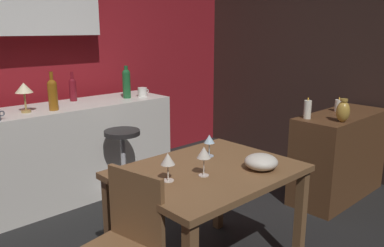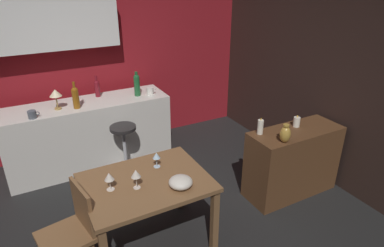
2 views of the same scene
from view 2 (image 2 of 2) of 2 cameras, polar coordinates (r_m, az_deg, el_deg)
ground_plane at (r=3.64m, az=-9.84°, el=-17.79°), size 9.00×9.00×0.00m
wall_kitchen_back at (r=4.84m, az=-20.03°, el=11.00°), size 5.20×0.33×2.60m
wall_side_right at (r=4.52m, az=19.78°, el=8.67°), size 0.10×4.40×2.60m
dining_table at (r=3.09m, az=-7.82°, el=-11.19°), size 1.10×0.85×0.74m
kitchen_counter at (r=4.66m, az=-17.07°, el=-1.74°), size 2.10×0.60×0.90m
sideboard_cabinet at (r=4.08m, az=16.80°, el=-6.29°), size 1.10×0.44×0.82m
chair_near_window at (r=3.05m, az=-19.89°, el=-16.90°), size 0.47×0.47×0.87m
bar_stool at (r=4.30m, az=-11.41°, el=-4.49°), size 0.34×0.34×0.71m
wine_glass_left at (r=2.91m, az=-14.02°, el=-8.87°), size 0.08×0.08×0.17m
wine_glass_right at (r=3.15m, az=-6.12°, el=-5.59°), size 0.07×0.07×0.15m
wine_glass_center at (r=2.87m, az=-9.61°, el=-8.52°), size 0.08×0.08×0.18m
fruit_bowl at (r=2.90m, az=-1.96°, el=-10.01°), size 0.21×0.21×0.10m
wine_bottle_amber at (r=4.29m, az=-19.34°, el=4.36°), size 0.08×0.08×0.34m
wine_bottle_green at (r=4.53m, az=-9.43°, el=6.70°), size 0.08×0.08×0.33m
wine_bottle_ruby at (r=4.63m, az=-15.95°, el=5.95°), size 0.07×0.07×0.29m
cup_slate at (r=4.21m, az=-25.71°, el=1.40°), size 0.13×0.09×0.09m
cup_white at (r=4.59m, az=-7.19°, el=5.55°), size 0.13×0.10×0.09m
counter_lamp at (r=4.32m, az=-22.36°, el=4.69°), size 0.15×0.15×0.25m
pillar_candle_tall at (r=3.96m, az=17.49°, el=0.27°), size 0.07×0.07×0.14m
pillar_candle_short at (r=3.67m, az=11.63°, el=-0.58°), size 0.06×0.06×0.19m
vase_brass at (r=3.55m, az=15.69°, el=-1.74°), size 0.11×0.11×0.20m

